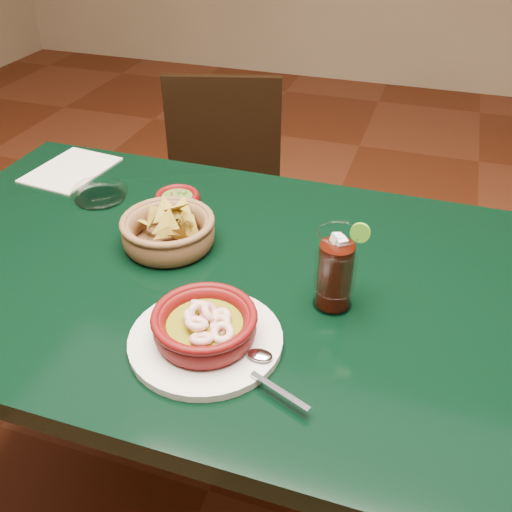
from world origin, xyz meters
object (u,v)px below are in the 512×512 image
(dining_chair, at_px, (222,203))
(cola_drink, at_px, (335,270))
(dining_table, at_px, (193,303))
(chip_basket, at_px, (169,231))
(shrimp_plate, at_px, (205,329))

(dining_chair, bearing_deg, cola_drink, -55.91)
(dining_table, relative_size, chip_basket, 5.53)
(dining_table, xyz_separation_m, chip_basket, (-0.06, 0.04, 0.13))
(chip_basket, xyz_separation_m, cola_drink, (0.35, -0.08, 0.04))
(shrimp_plate, height_order, cola_drink, cola_drink)
(dining_chair, bearing_deg, dining_table, -73.03)
(shrimp_plate, relative_size, chip_basket, 1.46)
(cola_drink, bearing_deg, shrimp_plate, -137.00)
(cola_drink, bearing_deg, chip_basket, 167.27)
(dining_table, bearing_deg, cola_drink, -7.02)
(dining_chair, relative_size, shrimp_plate, 2.66)
(dining_table, distance_m, chip_basket, 0.15)
(dining_table, bearing_deg, shrimp_plate, -59.56)
(shrimp_plate, bearing_deg, cola_drink, 43.00)
(chip_basket, bearing_deg, cola_drink, -12.73)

